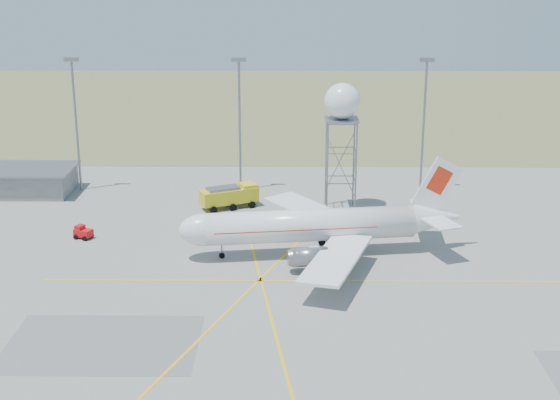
{
  "coord_description": "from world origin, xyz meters",
  "views": [
    {
      "loc": [
        -2.68,
        -50.65,
        34.6
      ],
      "look_at": [
        -3.59,
        40.0,
        6.42
      ],
      "focal_mm": 50.0,
      "sensor_mm": 36.0,
      "label": 1
    }
  ],
  "objects_px": {
    "fire_truck": "(231,197)",
    "baggage_tug": "(83,233)",
    "airliner_main": "(315,226)",
    "radar_tower": "(341,140)"
  },
  "relations": [
    {
      "from": "fire_truck",
      "to": "baggage_tug",
      "type": "height_order",
      "value": "fire_truck"
    },
    {
      "from": "airliner_main",
      "to": "radar_tower",
      "type": "height_order",
      "value": "radar_tower"
    },
    {
      "from": "fire_truck",
      "to": "baggage_tug",
      "type": "bearing_deg",
      "value": -169.09
    },
    {
      "from": "airliner_main",
      "to": "fire_truck",
      "type": "relative_size",
      "value": 3.99
    },
    {
      "from": "baggage_tug",
      "to": "airliner_main",
      "type": "bearing_deg",
      "value": 13.55
    },
    {
      "from": "radar_tower",
      "to": "fire_truck",
      "type": "height_order",
      "value": "radar_tower"
    },
    {
      "from": "airliner_main",
      "to": "baggage_tug",
      "type": "height_order",
      "value": "airliner_main"
    },
    {
      "from": "radar_tower",
      "to": "baggage_tug",
      "type": "bearing_deg",
      "value": -159.13
    },
    {
      "from": "airliner_main",
      "to": "fire_truck",
      "type": "xyz_separation_m",
      "value": [
        -11.57,
        18.35,
        -2.02
      ]
    },
    {
      "from": "airliner_main",
      "to": "baggage_tug",
      "type": "bearing_deg",
      "value": -17.88
    }
  ]
}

